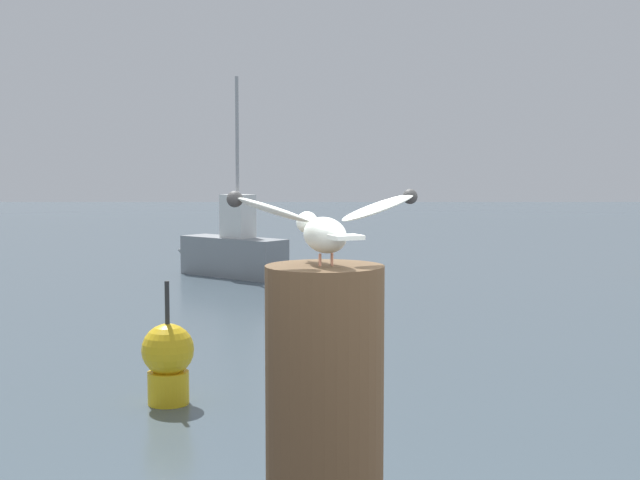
{
  "coord_description": "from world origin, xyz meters",
  "views": [
    {
      "loc": [
        -0.73,
        -2.65,
        2.53
      ],
      "look_at": [
        -0.72,
        -0.02,
        2.31
      ],
      "focal_mm": 48.38,
      "sensor_mm": 36.0,
      "label": 1
    }
  ],
  "objects": [
    {
      "name": "mooring_post",
      "position": [
        -0.72,
        -0.27,
        1.77
      ],
      "size": [
        0.33,
        0.33,
        0.97
      ],
      "primitive_type": "cylinder",
      "color": "#4C3823",
      "rests_on": "harbor_quay"
    },
    {
      "name": "seagull",
      "position": [
        -0.72,
        -0.27,
        2.37
      ],
      "size": [
        0.55,
        0.38,
        0.21
      ],
      "color": "tan",
      "rests_on": "mooring_post"
    },
    {
      "name": "boat_grey",
      "position": [
        -2.89,
        17.31,
        0.6
      ],
      "size": [
        3.04,
        2.67,
        4.58
      ],
      "color": "gray",
      "rests_on": "ground_plane"
    },
    {
      "name": "channel_buoy",
      "position": [
        -2.36,
        6.4,
        0.48
      ],
      "size": [
        0.56,
        0.56,
        1.33
      ],
      "color": "yellow",
      "rests_on": "ground_plane"
    }
  ]
}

